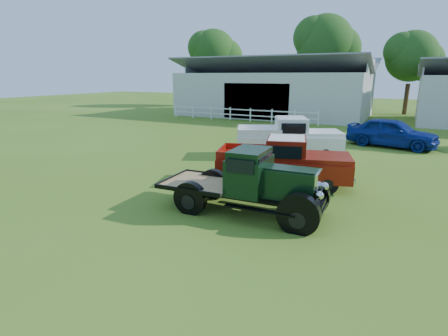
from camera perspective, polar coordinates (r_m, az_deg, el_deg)
The scene contains 10 objects.
ground at distance 10.88m, azimuth -3.89°, elevation -6.67°, with size 120.00×120.00×0.00m, color #456615.
shed_left at distance 36.75m, azimuth 8.23°, elevation 12.90°, with size 18.80×10.20×5.60m, color #A2A2A2, non-canonical shape.
fence_rail at distance 31.74m, azimuth 2.67°, elevation 8.76°, with size 14.20×0.16×1.20m, color white, non-canonical shape.
tree_a at distance 47.72m, azimuth -1.71°, elevation 16.41°, with size 6.30×6.30×10.50m, color #0F3609, non-canonical shape.
tree_b at distance 43.65m, azimuth 15.96°, elevation 16.67°, with size 6.90×6.90×11.50m, color #0F3609, non-canonical shape.
tree_c at distance 41.61m, azimuth 28.08°, elevation 13.92°, with size 5.40×5.40×9.00m, color #0F3609, non-canonical shape.
vintage_flatbed at distance 10.31m, azimuth 3.65°, elevation -2.18°, with size 4.92×1.95×1.95m, color black, non-canonical shape.
red_pickup at distance 13.15m, azimuth 9.63°, elevation 1.13°, with size 5.00×1.92×1.82m, color maroon, non-canonical shape.
white_pickup at distance 17.79m, azimuth 10.46°, elevation 4.88°, with size 5.31×2.06×1.95m, color white, non-canonical shape.
misc_car_blue at distance 22.23m, azimuth 25.70°, elevation 5.24°, with size 1.95×4.85×1.65m, color navy.
Camera 1 is at (5.33, -8.60, 4.00)m, focal length 28.00 mm.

